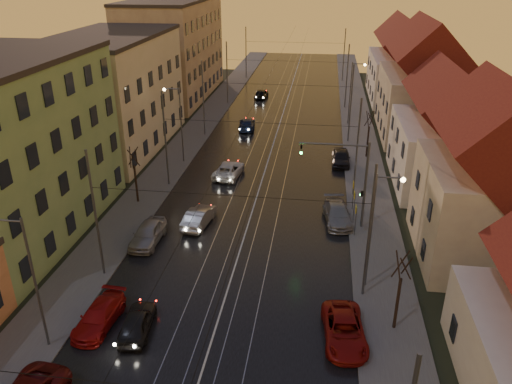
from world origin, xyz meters
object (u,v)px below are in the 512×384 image
at_px(street_lamp_0, 27,271).
at_px(parked_left_3, 148,233).
at_px(parked_left_2, 99,316).
at_px(street_lamp_2, 178,117).
at_px(driving_car_4, 261,94).
at_px(parked_right_0, 344,330).
at_px(street_lamp_1, 377,221).
at_px(traffic_light_mast, 353,174).
at_px(driving_car_3, 247,124).
at_px(driving_car_1, 199,217).
at_px(parked_right_1, 337,214).
at_px(driving_car_0, 137,322).
at_px(driving_car_2, 229,170).
at_px(parked_right_2, 341,157).
at_px(street_lamp_3, 353,87).

distance_m(street_lamp_0, parked_left_3, 12.42).
bearing_deg(parked_left_2, street_lamp_2, 98.84).
distance_m(driving_car_4, parked_right_0, 54.45).
relative_size(street_lamp_1, traffic_light_mast, 1.11).
distance_m(driving_car_3, driving_car_4, 15.73).
height_order(street_lamp_0, driving_car_1, street_lamp_0).
xyz_separation_m(street_lamp_2, parked_right_1, (16.20, -11.22, -4.17)).
height_order(street_lamp_1, driving_car_1, street_lamp_1).
bearing_deg(traffic_light_mast, parked_left_3, -163.48).
relative_size(parked_left_3, parked_right_0, 0.94).
relative_size(driving_car_0, parked_right_0, 0.81).
relative_size(driving_car_2, parked_left_3, 1.08).
bearing_deg(parked_right_2, parked_right_0, -90.78).
relative_size(street_lamp_3, driving_car_3, 1.70).
height_order(traffic_light_mast, parked_right_2, traffic_light_mast).
bearing_deg(street_lamp_3, driving_car_1, -113.96).
bearing_deg(street_lamp_0, street_lamp_2, 90.00).
distance_m(driving_car_3, parked_right_0, 39.17).
bearing_deg(parked_left_3, driving_car_4, 87.57).
distance_m(driving_car_1, parked_right_1, 11.17).
distance_m(parked_left_2, parked_right_0, 14.06).
bearing_deg(parked_right_2, street_lamp_1, -86.19).
distance_m(street_lamp_3, driving_car_3, 14.20).
xyz_separation_m(street_lamp_3, traffic_light_mast, (-1.11, -28.00, -0.29)).
distance_m(street_lamp_0, street_lamp_1, 19.89).
bearing_deg(driving_car_2, driving_car_4, -82.47).
bearing_deg(parked_left_2, parked_left_3, 95.41).
bearing_deg(driving_car_0, driving_car_1, -97.85).
xyz_separation_m(street_lamp_0, driving_car_1, (5.22, 14.76, -4.16)).
height_order(street_lamp_2, parked_left_2, street_lamp_2).
relative_size(street_lamp_0, parked_right_1, 1.62).
height_order(traffic_light_mast, driving_car_3, traffic_light_mast).
bearing_deg(driving_car_0, parked_right_2, -119.01).
relative_size(driving_car_1, parked_right_0, 0.91).
xyz_separation_m(traffic_light_mast, parked_right_1, (-0.90, 0.78, -3.88)).
xyz_separation_m(street_lamp_0, parked_right_1, (16.20, 16.78, -4.17)).
xyz_separation_m(driving_car_1, driving_car_4, (-0.17, 41.22, -0.01)).
relative_size(traffic_light_mast, driving_car_0, 1.82).
xyz_separation_m(street_lamp_2, parked_right_0, (16.41, -25.27, -4.21)).
height_order(street_lamp_0, driving_car_3, street_lamp_0).
height_order(street_lamp_1, driving_car_0, street_lamp_1).
xyz_separation_m(driving_car_1, driving_car_2, (0.53, 10.18, -0.05)).
xyz_separation_m(street_lamp_2, parked_left_3, (2.07, -16.46, -4.11)).
distance_m(driving_car_0, parked_right_0, 11.71).
height_order(street_lamp_2, driving_car_3, street_lamp_2).
bearing_deg(driving_car_4, traffic_light_mast, 110.79).
xyz_separation_m(driving_car_3, parked_right_0, (11.24, -37.52, -0.01)).
bearing_deg(driving_car_0, parked_left_2, -11.47).
bearing_deg(parked_right_0, street_lamp_2, 117.64).
distance_m(street_lamp_0, parked_right_0, 17.16).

